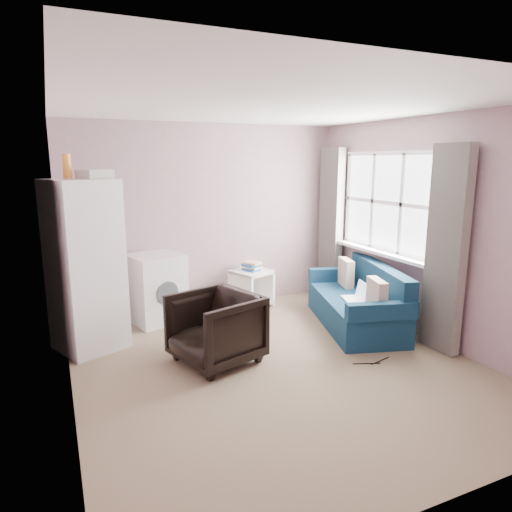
% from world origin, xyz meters
% --- Properties ---
extents(room, '(3.84, 4.24, 2.54)m').
position_xyz_m(room, '(0.02, 0.01, 1.25)').
color(room, '#836E56').
rests_on(room, ground).
extents(armchair, '(0.91, 0.94, 0.79)m').
position_xyz_m(armchair, '(-0.52, 0.32, 0.39)').
color(armchair, black).
rests_on(armchair, ground).
extents(fridge, '(0.82, 0.82, 2.08)m').
position_xyz_m(fridge, '(-1.65, 1.23, 0.93)').
color(fridge, silver).
rests_on(fridge, ground).
extents(washing_machine, '(0.75, 0.75, 0.86)m').
position_xyz_m(washing_machine, '(-0.81, 1.78, 0.45)').
color(washing_machine, silver).
rests_on(washing_machine, ground).
extents(side_table, '(0.61, 0.61, 0.64)m').
position_xyz_m(side_table, '(0.53, 1.82, 0.30)').
color(side_table, white).
rests_on(side_table, ground).
extents(sofa, '(1.23, 1.86, 0.76)m').
position_xyz_m(sofa, '(1.44, 0.58, 0.28)').
color(sofa, navy).
rests_on(sofa, ground).
extents(window_dressing, '(0.17, 2.62, 2.18)m').
position_xyz_m(window_dressing, '(1.78, 0.70, 1.11)').
color(window_dressing, white).
rests_on(window_dressing, ground).
extents(floor_cables, '(0.44, 0.11, 0.01)m').
position_xyz_m(floor_cables, '(0.93, -0.37, 0.01)').
color(floor_cables, black).
rests_on(floor_cables, ground).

